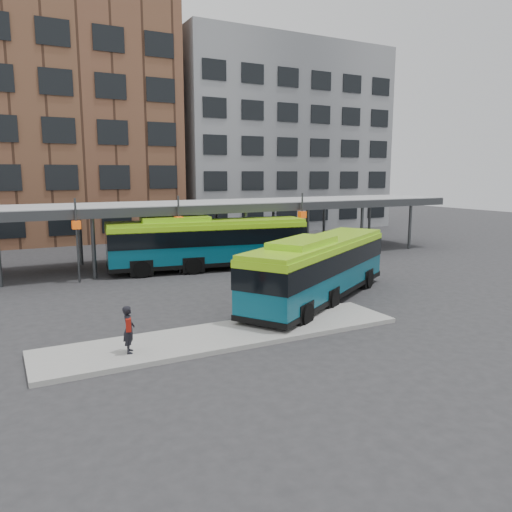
{
  "coord_description": "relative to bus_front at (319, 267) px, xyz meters",
  "views": [
    {
      "loc": [
        -12.99,
        -19.58,
        6.18
      ],
      "look_at": [
        -0.82,
        3.62,
        1.8
      ],
      "focal_mm": 35.0,
      "sensor_mm": 36.0,
      "label": 1
    }
  ],
  "objects": [
    {
      "name": "ground",
      "position": [
        -0.71,
        0.05,
        -1.7
      ],
      "size": [
        120.0,
        120.0,
        0.0
      ],
      "primitive_type": "plane",
      "color": "#28282B",
      "rests_on": "ground"
    },
    {
      "name": "boarding_island",
      "position": [
        -6.21,
        -2.95,
        -1.61
      ],
      "size": [
        14.0,
        3.0,
        0.18
      ],
      "primitive_type": "cube",
      "color": "gray",
      "rests_on": "ground"
    },
    {
      "name": "canopy",
      "position": [
        -0.76,
        12.92,
        2.21
      ],
      "size": [
        40.0,
        6.53,
        4.8
      ],
      "color": "#999B9E",
      "rests_on": "ground"
    },
    {
      "name": "building_brick",
      "position": [
        -10.71,
        32.05,
        9.3
      ],
      "size": [
        26.0,
        14.0,
        22.0
      ],
      "primitive_type": "cube",
      "color": "brown",
      "rests_on": "ground"
    },
    {
      "name": "building_grey",
      "position": [
        15.29,
        32.05,
        8.3
      ],
      "size": [
        24.0,
        14.0,
        20.0
      ],
      "primitive_type": "cube",
      "color": "slate",
      "rests_on": "ground"
    },
    {
      "name": "bus_front",
      "position": [
        0.0,
        0.0,
        0.0
      ],
      "size": [
        11.38,
        8.41,
        3.27
      ],
      "rotation": [
        0.0,
        0.0,
        0.56
      ],
      "color": "#08475B",
      "rests_on": "ground"
    },
    {
      "name": "bus_rear",
      "position": [
        -1.73,
        10.0,
        0.11
      ],
      "size": [
        12.88,
        4.51,
        3.48
      ],
      "rotation": [
        0.0,
        0.0,
        -0.15
      ],
      "color": "#08475B",
      "rests_on": "ground"
    },
    {
      "name": "pedestrian",
      "position": [
        -10.01,
        -3.3,
        -0.7
      ],
      "size": [
        0.52,
        0.68,
        1.62
      ],
      "rotation": [
        0.0,
        0.0,
        1.33
      ],
      "color": "black",
      "rests_on": "boarding_island"
    },
    {
      "name": "bike_rack",
      "position": [
        11.75,
        12.09,
        -1.24
      ],
      "size": [
        4.22,
        1.26,
        1.01
      ],
      "color": "slate",
      "rests_on": "ground"
    }
  ]
}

